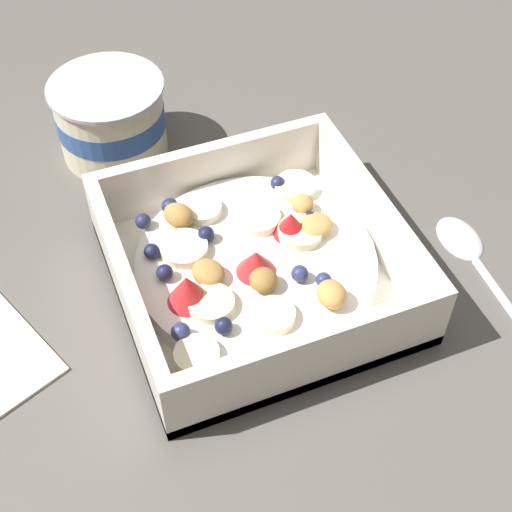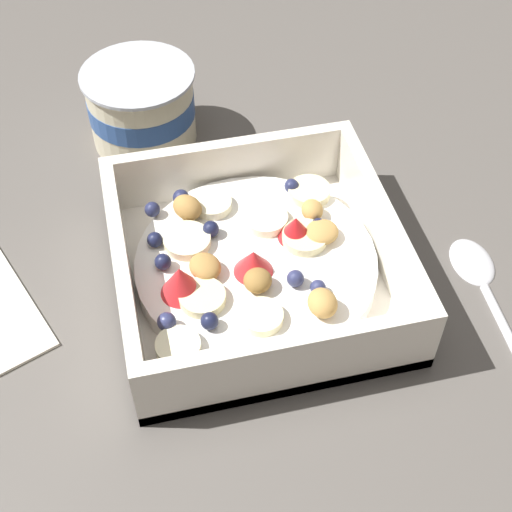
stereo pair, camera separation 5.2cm
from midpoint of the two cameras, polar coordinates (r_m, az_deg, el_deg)
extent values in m
plane|color=#56514C|center=(0.54, 4.02, -3.55)|extent=(2.40, 2.40, 0.00)
cube|color=white|center=(0.54, 2.76, -1.90)|extent=(0.20, 0.20, 0.01)
cube|color=white|center=(0.47, 5.87, -8.73)|extent=(0.20, 0.01, 0.06)
cube|color=white|center=(0.59, 0.45, 6.55)|extent=(0.20, 0.01, 0.06)
cube|color=white|center=(0.51, -7.39, -2.04)|extent=(0.01, 0.18, 0.06)
cube|color=white|center=(0.55, 12.40, 1.45)|extent=(0.01, 0.18, 0.06)
cylinder|color=white|center=(0.53, 2.81, -0.98)|extent=(0.18, 0.18, 0.02)
cylinder|color=#F7EFC6|center=(0.55, 3.51, 2.74)|extent=(0.04, 0.04, 0.01)
cylinder|color=beige|center=(0.57, 6.80, 4.88)|extent=(0.05, 0.05, 0.01)
cylinder|color=#F4EAB7|center=(0.53, -2.62, 1.05)|extent=(0.05, 0.05, 0.01)
cylinder|color=#F4EAB7|center=(0.49, 3.51, -4.95)|extent=(0.04, 0.04, 0.01)
cylinder|color=beige|center=(0.54, 6.60, 1.29)|extent=(0.05, 0.05, 0.01)
cylinder|color=beige|center=(0.50, -1.22, -3.44)|extent=(0.04, 0.04, 0.01)
cylinder|color=#F7EFC6|center=(0.56, -0.74, 3.94)|extent=(0.04, 0.04, 0.01)
cylinder|color=#F7EFC6|center=(0.47, -2.95, -7.26)|extent=(0.03, 0.03, 0.01)
cone|color=red|center=(0.50, -3.01, -1.79)|extent=(0.03, 0.03, 0.02)
cone|color=red|center=(0.51, 2.72, -0.61)|extent=(0.04, 0.04, 0.02)
cone|color=red|center=(0.53, 5.91, 2.04)|extent=(0.04, 0.04, 0.02)
sphere|color=navy|center=(0.48, -3.92, -5.33)|extent=(0.01, 0.01, 0.01)
sphere|color=navy|center=(0.51, 6.04, -1.93)|extent=(0.01, 0.01, 0.01)
sphere|color=#23284C|center=(0.55, -5.43, 3.49)|extent=(0.01, 0.01, 0.01)
sphere|color=#191E3D|center=(0.54, 7.64, 2.26)|extent=(0.01, 0.01, 0.01)
sphere|color=#23284C|center=(0.56, -3.21, 4.42)|extent=(0.01, 0.01, 0.01)
sphere|color=#191E3D|center=(0.53, -5.13, 1.11)|extent=(0.01, 0.01, 0.01)
sphere|color=#191E3D|center=(0.54, -0.77, 1.97)|extent=(0.01, 0.01, 0.01)
sphere|color=navy|center=(0.50, 7.82, -2.62)|extent=(0.01, 0.01, 0.01)
sphere|color=#191E3D|center=(0.48, -0.56, -5.28)|extent=(0.01, 0.01, 0.01)
sphere|color=#191E3D|center=(0.52, -4.42, -0.62)|extent=(0.01, 0.01, 0.01)
sphere|color=#23284C|center=(0.57, 5.42, 5.33)|extent=(0.01, 0.01, 0.01)
ellipsoid|color=tan|center=(0.55, 7.11, 3.43)|extent=(0.02, 0.02, 0.01)
ellipsoid|color=tan|center=(0.49, 8.25, -3.83)|extent=(0.02, 0.03, 0.02)
ellipsoid|color=#AD7F42|center=(0.51, -1.09, -1.00)|extent=(0.03, 0.03, 0.01)
ellipsoid|color=#AD7F42|center=(0.55, -2.67, 3.66)|extent=(0.03, 0.03, 0.02)
ellipsoid|color=tan|center=(0.54, 7.94, 1.71)|extent=(0.03, 0.03, 0.01)
ellipsoid|color=olive|center=(0.50, 3.11, -2.10)|extent=(0.03, 0.03, 0.02)
ellipsoid|color=silver|center=(0.59, 19.09, -0.38)|extent=(0.03, 0.05, 0.01)
cylinder|color=beige|center=(0.65, -6.60, 11.30)|extent=(0.09, 0.09, 0.07)
cylinder|color=#2D5193|center=(0.65, -6.63, 11.53)|extent=(0.09, 0.09, 0.02)
cylinder|color=#B7BCC6|center=(0.63, -6.88, 13.78)|extent=(0.10, 0.10, 0.00)
camera|label=1|loc=(0.03, -87.13, 3.26)|focal=51.29mm
camera|label=2|loc=(0.03, 92.87, -3.26)|focal=51.29mm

